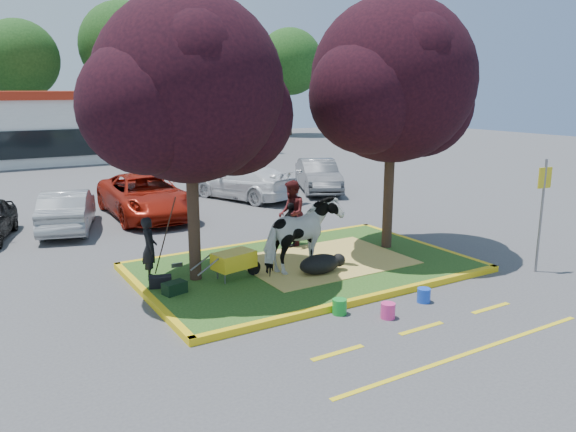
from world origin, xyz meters
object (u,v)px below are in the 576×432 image
sign_post (542,202)px  calf (320,264)px  bucket_blue (424,295)px  wheelbarrow (234,260)px  bucket_green (339,307)px  car_silver (67,210)px  handler (149,248)px  cow (302,235)px  bucket_pink (388,311)px

sign_post → calf: bearing=163.7°
bucket_blue → wheelbarrow: bearing=134.1°
bucket_green → car_silver: size_ratio=0.08×
handler → bucket_blue: bearing=-119.1°
wheelbarrow → calf: bearing=-32.3°
cow → sign_post: bearing=-132.3°
calf → handler: handler is taller
bucket_pink → car_silver: bearing=110.7°
wheelbarrow → handler: bearing=136.2°
calf → bucket_pink: calf is taller
bucket_green → bucket_pink: size_ratio=1.01×
bucket_green → car_silver: car_silver is taller
calf → sign_post: sign_post is taller
calf → car_silver: car_silver is taller
wheelbarrow → bucket_pink: wheelbarrow is taller
cow → handler: (-3.38, 1.37, -0.16)m
handler → calf: bearing=-103.6°
wheelbarrow → sign_post: (6.98, -3.06, 1.20)m
sign_post → cow: bearing=161.2°
cow → calf: 0.81m
bucket_green → bucket_pink: bearing=-43.3°
bucket_pink → car_silver: car_silver is taller
handler → car_silver: (-0.68, 6.55, -0.22)m
wheelbarrow → car_silver: (-2.37, 7.59, 0.08)m
cow → bucket_green: size_ratio=6.63×
cow → bucket_pink: cow is taller
calf → bucket_blue: calf is taller
cow → bucket_blue: bearing=-169.4°
wheelbarrow → car_silver: bearing=95.4°
cow → calf: (0.25, -0.40, -0.66)m
wheelbarrow → car_silver: 7.96m
calf → wheelbarrow: size_ratio=0.63×
sign_post → car_silver: bearing=139.8°
calf → wheelbarrow: wheelbarrow is taller
cow → bucket_green: cow is taller
bucket_green → bucket_blue: bearing=-11.7°
handler → sign_post: bearing=-103.0°
bucket_green → bucket_blue: 2.01m
bucket_blue → car_silver: bearing=116.7°
cow → sign_post: sign_post is taller
calf → bucket_pink: bearing=-83.4°
handler → car_silver: handler is taller
bucket_blue → bucket_green: bearing=168.3°
bucket_pink → bucket_blue: size_ratio=1.02×
calf → bucket_blue: 2.66m
handler → bucket_pink: bearing=-129.6°
calf → bucket_pink: (-0.15, -2.68, -0.23)m
cow → car_silver: 8.90m
handler → bucket_green: size_ratio=4.63×
handler → bucket_green: (2.76, -3.77, -0.73)m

